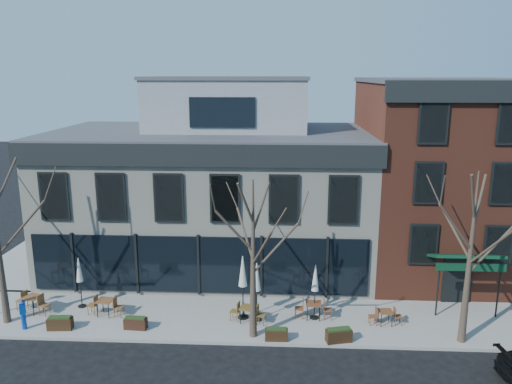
{
  "coord_description": "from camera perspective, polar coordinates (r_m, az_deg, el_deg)",
  "views": [
    {
      "loc": [
        4.13,
        -23.77,
        11.37
      ],
      "look_at": [
        2.83,
        2.0,
        5.26
      ],
      "focal_mm": 35.0,
      "sensor_mm": 36.0,
      "label": 1
    }
  ],
  "objects": [
    {
      "name": "planter_0",
      "position": [
        24.85,
        -21.49,
        -13.75
      ],
      "size": [
        1.12,
        0.52,
        0.61
      ],
      "color": "#311F10",
      "rests_on": "sidewalk_front"
    },
    {
      "name": "cafe_set_3",
      "position": [
        23.73,
        -0.94,
        -13.63
      ],
      "size": [
        1.78,
        0.87,
        0.91
      ],
      "color": "brown",
      "rests_on": "sidewalk_front"
    },
    {
      "name": "corner_building",
      "position": [
        29.87,
        -4.98,
        0.41
      ],
      "size": [
        18.39,
        10.39,
        11.1
      ],
      "color": "beige",
      "rests_on": "ground"
    },
    {
      "name": "ground",
      "position": [
        26.67,
        -6.44,
        -12.01
      ],
      "size": [
        120.0,
        120.0,
        0.0
      ],
      "primitive_type": "plane",
      "color": "black",
      "rests_on": "ground"
    },
    {
      "name": "tree_right",
      "position": [
        22.6,
        23.29,
        -6.8
      ],
      "size": [
        3.72,
        3.77,
        7.48
      ],
      "color": "#382B21",
      "rests_on": "sidewalk_front"
    },
    {
      "name": "umbrella_0",
      "position": [
        26.07,
        -19.54,
        -8.67
      ],
      "size": [
        0.41,
        0.41,
        2.56
      ],
      "color": "black",
      "rests_on": "sidewalk_front"
    },
    {
      "name": "planter_3",
      "position": [
        22.56,
        9.44,
        -15.82
      ],
      "size": [
        1.17,
        0.68,
        0.62
      ],
      "color": "#301E10",
      "rests_on": "sidewalk_front"
    },
    {
      "name": "cafe_set_0",
      "position": [
        26.86,
        -24.14,
        -11.42
      ],
      "size": [
        1.93,
        1.05,
        0.99
      ],
      "color": "brown",
      "rests_on": "sidewalk_front"
    },
    {
      "name": "red_brick_building",
      "position": [
        30.63,
        19.68,
        1.74
      ],
      "size": [
        8.2,
        11.78,
        11.18
      ],
      "color": "brown",
      "rests_on": "ground"
    },
    {
      "name": "call_box",
      "position": [
        25.29,
        -25.08,
        -12.49
      ],
      "size": [
        0.29,
        0.28,
        1.41
      ],
      "color": "#0C3EA2",
      "rests_on": "sidewalk_front"
    },
    {
      "name": "planter_2",
      "position": [
        22.43,
        2.35,
        -15.92
      ],
      "size": [
        0.98,
        0.4,
        0.55
      ],
      "color": "#332011",
      "rests_on": "sidewalk_front"
    },
    {
      "name": "tree_mid",
      "position": [
        21.29,
        -0.31,
        -7.53
      ],
      "size": [
        3.5,
        3.55,
        7.04
      ],
      "color": "#382B21",
      "rests_on": "sidewalk_front"
    },
    {
      "name": "cafe_set_1",
      "position": [
        25.37,
        -16.82,
        -12.32
      ],
      "size": [
        1.84,
        0.81,
        0.95
      ],
      "color": "brown",
      "rests_on": "sidewalk_front"
    },
    {
      "name": "umbrella_2",
      "position": [
        23.38,
        -1.52,
        -9.42
      ],
      "size": [
        0.5,
        0.5,
        3.1
      ],
      "color": "black",
      "rests_on": "sidewalk_front"
    },
    {
      "name": "planter_1",
      "position": [
        23.89,
        -13.59,
        -14.34
      ],
      "size": [
        1.04,
        0.47,
        0.57
      ],
      "color": "#321B10",
      "rests_on": "sidewalk_front"
    },
    {
      "name": "sidewalk_front",
      "position": [
        24.41,
        0.52,
        -14.25
      ],
      "size": [
        33.5,
        4.7,
        0.15
      ],
      "primitive_type": "cube",
      "color": "gray",
      "rests_on": "ground"
    },
    {
      "name": "sidewalk_side",
      "position": [
        35.36,
        -23.23,
        -6.44
      ],
      "size": [
        4.5,
        12.0,
        0.15
      ],
      "primitive_type": "cube",
      "color": "gray",
      "rests_on": "ground"
    },
    {
      "name": "cafe_set_4",
      "position": [
        24.21,
        6.59,
        -13.1
      ],
      "size": [
        1.82,
        0.76,
        0.95
      ],
      "color": "brown",
      "rests_on": "sidewalk_front"
    },
    {
      "name": "cafe_set_5",
      "position": [
        24.29,
        14.56,
        -13.55
      ],
      "size": [
        1.57,
        0.67,
        0.82
      ],
      "color": "brown",
      "rests_on": "sidewalk_front"
    },
    {
      "name": "umbrella_4",
      "position": [
        23.62,
        6.78,
        -10.05
      ],
      "size": [
        0.43,
        0.43,
        2.68
      ],
      "color": "black",
      "rests_on": "sidewalk_front"
    },
    {
      "name": "umbrella_3",
      "position": [
        23.28,
        0.09,
        -10.03
      ],
      "size": [
        0.45,
        0.45,
        2.83
      ],
      "color": "black",
      "rests_on": "sidewalk_front"
    }
  ]
}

